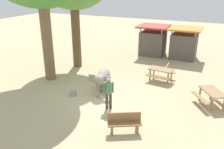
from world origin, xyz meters
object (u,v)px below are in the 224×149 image
object	(u,v)px
person_handler	(109,91)
wooden_bench	(124,122)
market_stall_red	(153,42)
feed_bucket	(74,93)
market_stall_orange	(184,45)
elephant	(103,78)
picnic_table_far	(212,94)
picnic_table_near	(161,72)

from	to	relation	value
person_handler	wooden_bench	size ratio (longest dim) A/B	1.14
market_stall_red	feed_bucket	bearing A→B (deg)	-99.87
person_handler	market_stall_orange	bearing A→B (deg)	-43.93
person_handler	market_stall_red	distance (m)	10.24
wooden_bench	feed_bucket	xyz separation A→B (m)	(-3.86, 2.01, -0.31)
person_handler	market_stall_red	world-z (taller)	market_stall_red
feed_bucket	market_stall_red	bearing A→B (deg)	80.13
elephant	wooden_bench	size ratio (longest dim) A/B	1.31
elephant	wooden_bench	bearing A→B (deg)	29.47
person_handler	feed_bucket	bearing A→B (deg)	46.31
picnic_table_far	market_stall_orange	distance (m)	8.15
market_stall_orange	picnic_table_far	bearing A→B (deg)	-70.67
picnic_table_near	market_stall_red	bearing A→B (deg)	117.89
elephant	market_stall_orange	size ratio (longest dim) A/B	0.74
picnic_table_near	market_stall_orange	xyz separation A→B (m)	(0.48, 5.53, 0.55)
picnic_table_near	market_stall_red	xyz separation A→B (m)	(-2.12, 5.53, 0.55)
picnic_table_far	feed_bucket	bearing A→B (deg)	-106.50
person_handler	picnic_table_far	distance (m)	5.28
person_handler	picnic_table_far	bearing A→B (deg)	-94.46
market_stall_red	market_stall_orange	size ratio (longest dim) A/B	1.00
picnic_table_far	market_stall_red	world-z (taller)	market_stall_red
market_stall_red	person_handler	bearing A→B (deg)	-86.22
elephant	picnic_table_near	bearing A→B (deg)	129.33
wooden_bench	picnic_table_near	bearing A→B (deg)	-118.74
picnic_table_far	market_stall_red	bearing A→B (deg)	-178.64
picnic_table_far	elephant	bearing A→B (deg)	-114.39
person_handler	wooden_bench	bearing A→B (deg)	-169.98
wooden_bench	picnic_table_near	xyz separation A→B (m)	(-0.03, 6.25, 0.12)
wooden_bench	picnic_table_far	bearing A→B (deg)	-156.39
person_handler	wooden_bench	distance (m)	2.21
market_stall_orange	feed_bucket	size ratio (longest dim) A/B	7.00
market_stall_orange	feed_bucket	bearing A→B (deg)	-113.75
picnic_table_near	feed_bucket	xyz separation A→B (m)	(-3.82, -4.24, -0.43)
wooden_bench	market_stall_red	size ratio (longest dim) A/B	0.56
feed_bucket	picnic_table_near	bearing A→B (deg)	47.99
market_stall_red	market_stall_orange	xyz separation A→B (m)	(2.60, 0.00, 0.00)
elephant	market_stall_red	distance (m)	8.59
wooden_bench	feed_bucket	bearing A→B (deg)	-56.56
elephant	market_stall_orange	bearing A→B (deg)	150.16
elephant	picnic_table_near	size ratio (longest dim) A/B	1.12
market_stall_red	market_stall_orange	distance (m)	2.60
picnic_table_near	market_stall_orange	bearing A→B (deg)	91.96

